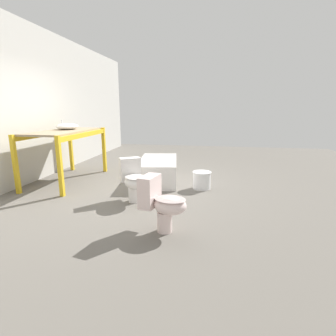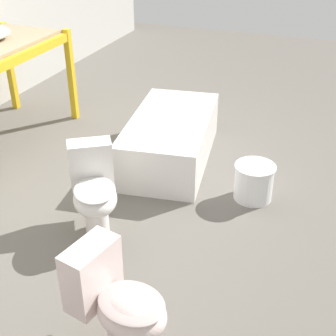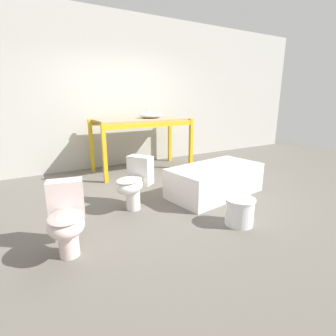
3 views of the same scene
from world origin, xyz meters
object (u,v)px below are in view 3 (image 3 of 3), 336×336
object	(u,v)px
toilet_near	(66,218)
bucket_white	(240,211)
bathtub_main	(215,178)
toilet_far	(134,182)
sink_basin	(151,115)

from	to	relation	value
toilet_near	bucket_white	distance (m)	1.94
bucket_white	bathtub_main	bearing A→B (deg)	66.15
bathtub_main	bucket_white	size ratio (longest dim) A/B	4.41
bathtub_main	toilet_near	xyz separation A→B (m)	(-2.30, -0.54, 0.12)
bathtub_main	toilet_far	distance (m)	1.32
bathtub_main	toilet_far	bearing A→B (deg)	165.50
toilet_near	toilet_far	world-z (taller)	same
bathtub_main	bucket_white	xyz separation A→B (m)	(-0.42, -0.94, -0.09)
bathtub_main	toilet_near	distance (m)	2.37
bathtub_main	bucket_white	world-z (taller)	bathtub_main
sink_basin	bathtub_main	distance (m)	2.14
sink_basin	bucket_white	world-z (taller)	sink_basin
toilet_near	bucket_white	xyz separation A→B (m)	(1.89, -0.40, -0.21)
toilet_near	toilet_far	distance (m)	1.21
bathtub_main	bucket_white	distance (m)	1.03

